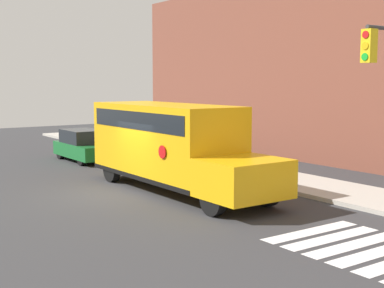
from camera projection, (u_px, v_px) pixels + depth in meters
name	position (u px, v px, depth m)	size (l,w,h in m)	color
ground_plane	(118.00, 194.00, 19.00)	(60.00, 60.00, 0.00)	#333335
sidewalk_strip	(255.00, 174.00, 22.69)	(44.00, 3.00, 0.15)	#B2ADA3
building_backdrop	(357.00, 67.00, 25.86)	(32.00, 4.00, 9.35)	brown
crosswalk_stripes	(366.00, 248.00, 12.78)	(4.00, 3.20, 0.01)	white
school_bus	(171.00, 142.00, 19.54)	(9.05, 2.57, 3.14)	#EAA80F
parked_car	(84.00, 146.00, 26.93)	(4.11, 1.74, 1.56)	#196B2D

